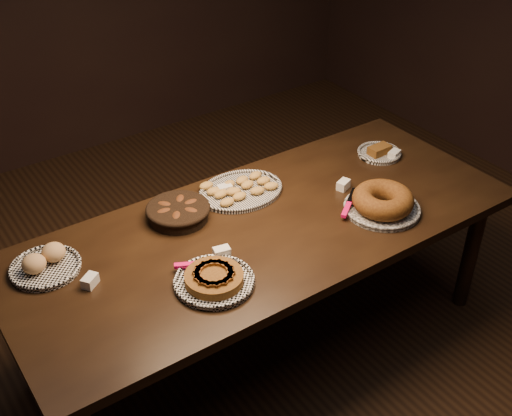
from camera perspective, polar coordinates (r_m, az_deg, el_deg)
ground at (r=3.44m, az=0.72°, el=-11.69°), size 5.00×5.00×0.00m
buffet_table at (r=2.99m, az=0.81°, el=-2.62°), size 2.40×1.00×0.75m
apple_tart_plate at (r=2.61m, az=-3.76°, el=-6.33°), size 0.33×0.34×0.06m
madeleine_platter at (r=3.16m, az=-1.41°, el=1.63°), size 0.43×0.35×0.05m
bundt_cake_plate at (r=3.07m, az=11.18°, el=0.50°), size 0.40×0.38×0.11m
croissant_basket at (r=2.98m, az=-6.93°, el=-0.26°), size 0.30×0.30×0.07m
bread_roll_plate at (r=2.81m, az=-18.26°, el=-4.71°), size 0.30×0.30×0.09m
loaf_plate at (r=3.54m, az=10.89°, el=4.88°), size 0.24×0.24×0.06m
tent_cards at (r=3.02m, az=0.79°, el=0.04°), size 1.83×0.47×0.04m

